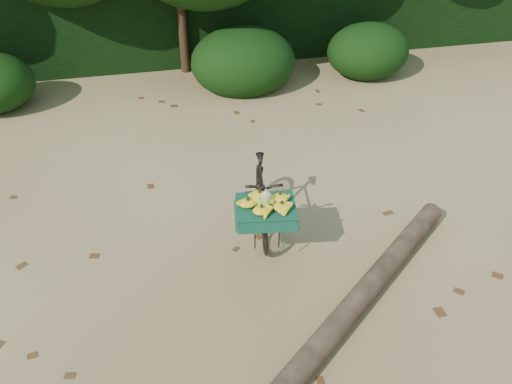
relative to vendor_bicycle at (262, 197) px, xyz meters
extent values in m
plane|color=tan|center=(-0.88, -0.05, -0.48)|extent=(80.00, 80.00, 0.00)
imported|color=black|center=(0.00, 0.02, -0.01)|extent=(0.65, 1.59, 0.93)
cube|color=black|center=(-0.08, -0.57, 0.28)|extent=(0.39, 0.45, 0.02)
cube|color=#124531|center=(-0.08, -0.57, 0.30)|extent=(0.74, 0.65, 0.01)
ellipsoid|color=olive|center=(-0.02, -0.58, 0.35)|extent=(0.09, 0.07, 0.10)
ellipsoid|color=olive|center=(-0.08, -0.52, 0.35)|extent=(0.09, 0.07, 0.10)
ellipsoid|color=olive|center=(-0.15, -0.56, 0.35)|extent=(0.09, 0.07, 0.10)
ellipsoid|color=olive|center=(-0.09, -0.62, 0.35)|extent=(0.09, 0.07, 0.10)
cylinder|color=#EAE5C6|center=(-0.08, -0.56, 0.39)|extent=(0.11, 0.11, 0.14)
cylinder|color=brown|center=(0.88, -1.42, -0.35)|extent=(2.82, 2.40, 0.25)
cube|color=black|center=(-0.88, 6.25, 0.42)|extent=(26.00, 1.80, 1.80)
camera|label=1|loc=(-1.24, -5.27, 3.95)|focal=38.00mm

